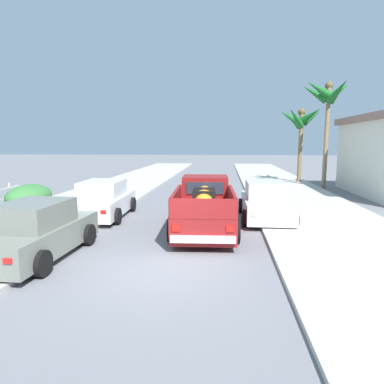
# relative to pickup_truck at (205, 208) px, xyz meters

# --- Properties ---
(ground_plane) EXTENTS (160.00, 160.00, 0.00)m
(ground_plane) POSITION_rel_pickup_truck_xyz_m (-0.93, -4.03, -0.81)
(ground_plane) COLOR slate
(sidewalk_left) EXTENTS (5.05, 60.00, 0.12)m
(sidewalk_left) POSITION_rel_pickup_truck_xyz_m (-6.40, 7.97, -0.75)
(sidewalk_left) COLOR #B2AFA8
(sidewalk_left) RESTS_ON ground
(sidewalk_right) EXTENTS (5.05, 60.00, 0.12)m
(sidewalk_right) POSITION_rel_pickup_truck_xyz_m (4.54, 7.97, -0.75)
(sidewalk_right) COLOR #B2AFA8
(sidewalk_right) RESTS_ON ground
(curb_left) EXTENTS (0.16, 60.00, 0.10)m
(curb_left) POSITION_rel_pickup_truck_xyz_m (-5.27, 7.97, -0.76)
(curb_left) COLOR silver
(curb_left) RESTS_ON ground
(curb_right) EXTENTS (0.16, 60.00, 0.10)m
(curb_right) POSITION_rel_pickup_truck_xyz_m (3.42, 7.97, -0.76)
(curb_right) COLOR silver
(curb_right) RESTS_ON ground
(pickup_truck) EXTENTS (2.37, 5.28, 1.80)m
(pickup_truck) POSITION_rel_pickup_truck_xyz_m (0.00, 0.00, 0.00)
(pickup_truck) COLOR maroon
(pickup_truck) RESTS_ON ground
(car_left_near) EXTENTS (2.05, 4.27, 1.54)m
(car_left_near) POSITION_rel_pickup_truck_xyz_m (2.35, 2.03, -0.10)
(car_left_near) COLOR silver
(car_left_near) RESTS_ON ground
(car_right_near) EXTENTS (2.15, 4.31, 1.54)m
(car_right_near) POSITION_rel_pickup_truck_xyz_m (-4.35, -3.43, -0.10)
(car_right_near) COLOR slate
(car_right_near) RESTS_ON ground
(car_left_mid) EXTENTS (2.14, 4.31, 1.54)m
(car_left_mid) POSITION_rel_pickup_truck_xyz_m (-4.30, 1.83, -0.10)
(car_left_mid) COLOR silver
(car_left_mid) RESTS_ON ground
(palm_tree_right_fore) EXTENTS (3.25, 3.61, 7.08)m
(palm_tree_right_fore) POSITION_rel_pickup_truck_xyz_m (7.25, 11.96, 5.10)
(palm_tree_right_fore) COLOR #846B4C
(palm_tree_right_fore) RESTS_ON ground
(palm_tree_left_mid) EXTENTS (3.25, 3.70, 5.68)m
(palm_tree_left_mid) POSITION_rel_pickup_truck_xyz_m (6.26, 15.21, 3.88)
(palm_tree_left_mid) COLOR brown
(palm_tree_left_mid) RESTS_ON ground
(hedge_bush) EXTENTS (1.80, 2.80, 1.10)m
(hedge_bush) POSITION_rel_pickup_truck_xyz_m (-8.64, 3.73, -0.26)
(hedge_bush) COLOR #387538
(hedge_bush) RESTS_ON ground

